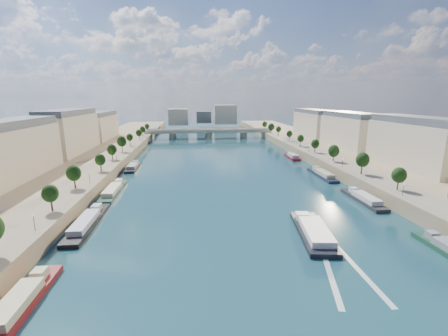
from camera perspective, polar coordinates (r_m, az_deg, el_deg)
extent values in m
plane|color=#0D333D|center=(145.76, -0.12, -1.03)|extent=(700.00, 700.00, 0.00)
cube|color=#9E8460|center=(155.40, -27.56, -0.72)|extent=(44.00, 520.00, 5.00)
cube|color=#9E8460|center=(168.41, 25.05, 0.53)|extent=(44.00, 520.00, 5.00)
cube|color=gray|center=(149.96, -22.33, 0.34)|extent=(14.00, 520.00, 0.10)
cube|color=gray|center=(160.69, 20.54, 1.31)|extent=(14.00, 520.00, 0.10)
cylinder|color=#382B1E|center=(96.36, -30.68, -6.31)|extent=(0.50, 0.50, 3.82)
ellipsoid|color=black|center=(95.32, -30.93, -4.27)|extent=(4.80, 4.80, 5.52)
cylinder|color=#382B1E|center=(117.54, -25.96, -2.47)|extent=(0.50, 0.50, 3.82)
ellipsoid|color=black|center=(116.70, -26.14, -0.77)|extent=(4.80, 4.80, 5.52)
cylinder|color=#382B1E|center=(139.64, -22.72, 0.19)|extent=(0.50, 0.50, 3.82)
ellipsoid|color=black|center=(138.93, -22.85, 1.63)|extent=(4.80, 4.80, 5.52)
cylinder|color=#382B1E|center=(162.28, -20.38, 2.11)|extent=(0.50, 0.50, 3.82)
ellipsoid|color=black|center=(161.67, -20.48, 3.36)|extent=(4.80, 4.80, 5.52)
cylinder|color=#382B1E|center=(185.27, -18.61, 3.56)|extent=(0.50, 0.50, 3.82)
ellipsoid|color=black|center=(184.73, -18.69, 4.66)|extent=(4.80, 4.80, 5.52)
cylinder|color=#382B1E|center=(208.48, -17.23, 4.68)|extent=(0.50, 0.50, 3.82)
ellipsoid|color=black|center=(208.01, -17.30, 5.66)|extent=(4.80, 4.80, 5.52)
cylinder|color=#382B1E|center=(231.85, -16.12, 5.58)|extent=(0.50, 0.50, 3.82)
ellipsoid|color=black|center=(231.43, -16.18, 6.46)|extent=(4.80, 4.80, 5.52)
cylinder|color=#382B1E|center=(255.34, -15.22, 6.31)|extent=(0.50, 0.50, 3.82)
ellipsoid|color=black|center=(254.96, -15.27, 7.11)|extent=(4.80, 4.80, 5.52)
cylinder|color=#382B1E|center=(278.92, -14.46, 6.92)|extent=(0.50, 0.50, 3.82)
ellipsoid|color=black|center=(278.56, -14.51, 7.65)|extent=(4.80, 4.80, 5.52)
cylinder|color=#382B1E|center=(117.83, 30.47, -2.95)|extent=(0.50, 0.50, 3.82)
ellipsoid|color=black|center=(116.99, 30.68, -1.25)|extent=(4.80, 4.80, 5.52)
cylinder|color=#382B1E|center=(137.12, 24.63, -0.22)|extent=(0.50, 0.50, 3.82)
ellipsoid|color=black|center=(136.39, 24.77, 1.24)|extent=(4.80, 4.80, 5.52)
cylinder|color=#382B1E|center=(157.70, 20.27, 1.81)|extent=(0.50, 0.50, 3.82)
ellipsoid|color=black|center=(157.07, 20.37, 3.10)|extent=(4.80, 4.80, 5.52)
cylinder|color=#382B1E|center=(179.13, 16.93, 3.36)|extent=(0.50, 0.50, 3.82)
ellipsoid|color=black|center=(178.58, 17.00, 4.50)|extent=(4.80, 4.80, 5.52)
cylinder|color=#382B1E|center=(201.15, 14.30, 4.57)|extent=(0.50, 0.50, 3.82)
ellipsoid|color=black|center=(200.66, 14.36, 5.58)|extent=(4.80, 4.80, 5.52)
cylinder|color=#382B1E|center=(223.57, 12.19, 5.53)|extent=(0.50, 0.50, 3.82)
ellipsoid|color=black|center=(223.13, 12.23, 6.44)|extent=(4.80, 4.80, 5.52)
cylinder|color=#382B1E|center=(246.29, 10.46, 6.31)|extent=(0.50, 0.50, 3.82)
ellipsoid|color=black|center=(245.89, 10.50, 7.14)|extent=(4.80, 4.80, 5.52)
cylinder|color=#382B1E|center=(269.24, 9.02, 6.95)|extent=(0.50, 0.50, 3.82)
ellipsoid|color=black|center=(268.87, 9.05, 7.71)|extent=(4.80, 4.80, 5.52)
cylinder|color=#382B1E|center=(292.35, 7.81, 7.49)|extent=(0.50, 0.50, 3.82)
ellipsoid|color=black|center=(292.01, 7.83, 8.19)|extent=(4.80, 4.80, 5.52)
cylinder|color=black|center=(85.14, -32.43, -8.92)|extent=(0.14, 0.14, 4.00)
sphere|color=#FFE5B2|center=(84.45, -32.61, -7.59)|extent=(0.36, 0.36, 0.36)
cylinder|color=black|center=(120.35, -24.22, -1.90)|extent=(0.14, 0.14, 4.00)
sphere|color=#FFE5B2|center=(119.85, -24.31, -0.94)|extent=(0.36, 0.36, 0.36)
cylinder|color=black|center=(157.85, -19.85, 1.89)|extent=(0.14, 0.14, 4.00)
sphere|color=#FFE5B2|center=(157.47, -19.91, 2.64)|extent=(0.36, 0.36, 0.36)
cylinder|color=black|center=(196.34, -17.17, 4.21)|extent=(0.14, 0.14, 4.00)
sphere|color=#FFE5B2|center=(196.04, -17.21, 4.81)|extent=(0.36, 0.36, 0.36)
cylinder|color=black|center=(235.34, -15.36, 5.76)|extent=(0.14, 0.14, 4.00)
sphere|color=#FFE5B2|center=(235.08, -15.39, 6.26)|extent=(0.36, 0.36, 0.36)
cylinder|color=black|center=(112.51, 30.93, -3.66)|extent=(0.14, 0.14, 4.00)
sphere|color=#FFE5B2|center=(111.98, 31.06, -2.63)|extent=(0.36, 0.36, 0.36)
cylinder|color=black|center=(145.23, 21.61, 0.80)|extent=(0.14, 0.14, 4.00)
sphere|color=#FFE5B2|center=(144.82, 21.68, 1.61)|extent=(0.36, 0.36, 0.36)
cylinder|color=black|center=(180.90, 15.83, 3.56)|extent=(0.14, 0.14, 4.00)
sphere|color=#FFE5B2|center=(180.57, 15.87, 4.21)|extent=(0.36, 0.36, 0.36)
cylinder|color=black|center=(218.08, 11.97, 5.37)|extent=(0.14, 0.14, 4.00)
sphere|color=#FFE5B2|center=(217.81, 12.00, 5.92)|extent=(0.36, 0.36, 0.36)
cylinder|color=black|center=(256.11, 9.23, 6.64)|extent=(0.14, 0.14, 4.00)
sphere|color=#FFE5B2|center=(255.88, 9.25, 7.11)|extent=(0.36, 0.36, 0.36)
cube|color=beige|center=(143.65, -35.34, 2.39)|extent=(16.00, 52.00, 20.00)
cube|color=#474C54|center=(142.40, -35.97, 6.96)|extent=(14.72, 50.44, 3.20)
cube|color=beige|center=(195.75, -27.24, 5.66)|extent=(16.00, 52.00, 20.00)
cube|color=#474C54|center=(194.83, -27.61, 9.04)|extent=(14.72, 50.44, 3.20)
cube|color=beige|center=(250.45, -22.57, 7.49)|extent=(16.00, 52.00, 20.00)
cube|color=#474C54|center=(249.73, -22.81, 10.14)|extent=(14.72, 50.44, 3.20)
cube|color=beige|center=(160.03, 32.59, 3.63)|extent=(16.00, 52.00, 20.00)
cube|color=#474C54|center=(158.90, 33.11, 7.75)|extent=(14.72, 50.44, 3.20)
cube|color=beige|center=(208.06, 22.73, 6.48)|extent=(16.00, 52.00, 20.00)
cube|color=#474C54|center=(207.20, 23.02, 9.66)|extent=(14.72, 50.44, 3.20)
cube|color=beige|center=(260.19, 16.64, 8.14)|extent=(16.00, 52.00, 20.00)
cube|color=#474C54|center=(259.50, 16.81, 10.68)|extent=(14.72, 50.44, 3.20)
cube|color=beige|center=(351.46, -8.69, 9.59)|extent=(22.00, 18.00, 18.00)
cube|color=beige|center=(363.15, 0.21, 10.18)|extent=(26.00, 20.00, 22.00)
cube|color=#474C54|center=(376.48, -3.89, 9.65)|extent=(18.00, 16.00, 14.00)
cube|color=#C1B79E|center=(271.50, -2.97, 7.00)|extent=(112.00, 11.00, 2.20)
cube|color=#C1B79E|center=(266.37, -2.91, 7.20)|extent=(112.00, 0.80, 0.90)
cube|color=#C1B79E|center=(276.30, -3.03, 7.42)|extent=(112.00, 0.80, 0.90)
cylinder|color=#C1B79E|center=(272.09, -9.74, 6.06)|extent=(6.40, 6.40, 5.00)
cylinder|color=#C1B79E|center=(271.93, -2.96, 6.23)|extent=(6.40, 6.40, 5.00)
cylinder|color=#C1B79E|center=(275.51, 3.74, 6.31)|extent=(6.40, 6.40, 5.00)
cube|color=#C1B79E|center=(274.10, -13.93, 5.91)|extent=(6.00, 12.00, 5.00)
cube|color=#C1B79E|center=(279.59, 7.81, 6.32)|extent=(6.00, 12.00, 5.00)
cube|color=black|center=(86.34, 16.47, -11.81)|extent=(10.99, 26.63, 1.85)
cube|color=white|center=(83.90, 17.09, -11.30)|extent=(8.39, 17.49, 1.66)
cube|color=white|center=(92.20, 14.72, -8.81)|extent=(4.10, 3.60, 1.80)
cube|color=silver|center=(71.64, 19.34, -17.85)|extent=(7.97, 25.41, 0.04)
cube|color=silver|center=(74.42, 24.00, -17.04)|extent=(1.74, 26.02, 0.04)
cube|color=maroon|center=(68.70, -34.03, -20.72)|extent=(5.00, 22.65, 1.80)
cube|color=#BFB88F|center=(66.51, -34.99, -20.30)|extent=(4.10, 12.46, 1.60)
cube|color=#BFB88F|center=(72.90, -31.69, -16.74)|extent=(2.50, 2.72, 1.80)
cube|color=black|center=(97.00, -24.50, -9.66)|extent=(5.00, 29.15, 1.80)
cube|color=silver|center=(94.34, -25.03, -9.25)|extent=(4.10, 16.03, 1.60)
cube|color=silver|center=(104.11, -23.11, -6.91)|extent=(2.50, 3.50, 1.80)
cube|color=#194031|center=(124.40, -20.21, -4.28)|extent=(5.00, 28.08, 1.80)
cube|color=beige|center=(121.83, -20.53, -3.84)|extent=(4.10, 15.45, 1.60)
cube|color=beige|center=(131.75, -19.41, -2.44)|extent=(2.50, 3.37, 1.80)
cube|color=black|center=(162.36, -16.87, -0.01)|extent=(5.00, 21.52, 1.80)
cube|color=gray|center=(160.34, -17.02, 0.44)|extent=(4.10, 11.83, 1.60)
cube|color=gray|center=(168.17, -16.52, 1.09)|extent=(2.50, 2.58, 1.80)
cube|color=gray|center=(94.30, 34.86, -10.40)|extent=(2.50, 2.45, 1.80)
cube|color=#292A2C|center=(118.29, 24.98, -5.63)|extent=(5.00, 23.32, 1.80)
cube|color=silver|center=(116.28, 25.53, -5.12)|extent=(4.10, 12.83, 1.60)
cube|color=silver|center=(123.49, 23.42, -3.82)|extent=(2.50, 2.80, 1.80)
cube|color=#1A233B|center=(147.58, 18.19, -1.41)|extent=(5.00, 25.00, 1.80)
cube|color=#C1BD90|center=(145.42, 18.55, -0.96)|extent=(4.10, 13.75, 1.60)
cube|color=#C1BD90|center=(153.82, 17.11, -0.06)|extent=(2.50, 3.00, 1.80)
cube|color=maroon|center=(186.60, 12.86, 1.92)|extent=(5.00, 17.73, 1.80)
cube|color=silver|center=(184.96, 13.03, 2.35)|extent=(4.10, 9.75, 1.60)
cube|color=silver|center=(191.21, 12.38, 2.77)|extent=(2.50, 2.13, 1.80)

